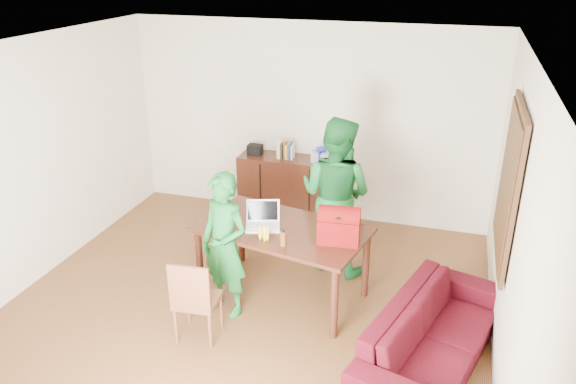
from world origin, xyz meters
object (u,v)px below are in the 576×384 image
(table, at_px, (282,237))
(red_bag, at_px, (339,228))
(person_far, at_px, (336,195))
(person_near, at_px, (225,245))
(laptop, at_px, (263,224))
(bottle, at_px, (283,238))
(sofa, at_px, (433,335))
(chair, at_px, (198,314))

(table, height_order, red_bag, red_bag)
(person_far, height_order, red_bag, person_far)
(person_near, bearing_deg, table, 63.08)
(table, bearing_deg, laptop, -150.21)
(person_near, height_order, bottle, person_near)
(table, xyz_separation_m, red_bag, (0.63, -0.13, 0.26))
(sofa, bearing_deg, bottle, 95.79)
(table, bearing_deg, person_near, -125.04)
(person_far, bearing_deg, person_near, 71.65)
(bottle, bearing_deg, table, 108.80)
(chair, relative_size, sofa, 0.43)
(person_near, bearing_deg, bottle, 26.85)
(person_far, bearing_deg, sofa, 147.41)
(person_far, bearing_deg, laptop, 72.04)
(red_bag, bearing_deg, bottle, -160.61)
(chair, height_order, sofa, chair)
(laptop, relative_size, bottle, 2.31)
(table, distance_m, bottle, 0.44)
(chair, relative_size, person_near, 0.57)
(laptop, height_order, sofa, laptop)
(table, height_order, chair, chair)
(chair, xyz_separation_m, red_bag, (1.20, 0.81, 0.72))
(table, height_order, sofa, table)
(chair, xyz_separation_m, laptop, (0.37, 0.88, 0.61))
(bottle, height_order, red_bag, red_bag)
(red_bag, height_order, sofa, red_bag)
(laptop, bearing_deg, red_bag, -22.18)
(person_near, distance_m, laptop, 0.48)
(red_bag, bearing_deg, table, 162.17)
(person_far, distance_m, sofa, 2.01)
(laptop, xyz_separation_m, bottle, (0.32, -0.31, 0.04))
(chair, height_order, person_near, person_near)
(person_near, relative_size, sofa, 0.75)
(table, bearing_deg, chair, -109.53)
(table, relative_size, red_bag, 4.69)
(table, distance_m, chair, 1.19)
(chair, bearing_deg, sofa, 2.48)
(sofa, bearing_deg, red_bag, 79.00)
(person_near, xyz_separation_m, sofa, (2.12, -0.21, -0.47))
(table, relative_size, bottle, 10.80)
(bottle, bearing_deg, laptop, 136.50)
(chair, relative_size, bottle, 4.97)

